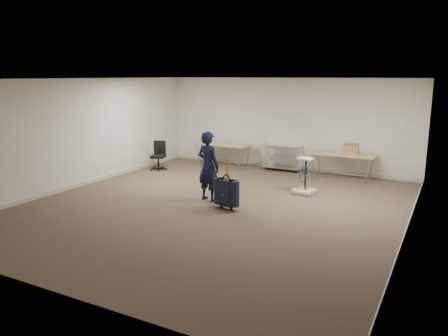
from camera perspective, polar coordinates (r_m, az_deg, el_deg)
The scene contains 10 objects.
ground at distance 9.85m, azimuth -1.20°, elevation -4.95°, with size 9.00×9.00×0.00m, color #4F3E30.
room_shell at distance 11.01m, azimuth 2.31°, elevation -2.84°, with size 8.00×9.00×9.00m.
folding_table_left at distance 13.97m, azimuth -0.12°, elevation 2.99°, with size 1.80×0.75×0.73m.
folding_table_right at distance 12.66m, azimuth 15.24°, elevation 1.61°, with size 1.80×0.75×0.73m.
wire_shelf at distance 13.47m, azimuth 7.54°, elevation 1.51°, with size 1.22×0.47×0.80m.
person at distance 10.09m, azimuth -2.07°, elevation 0.25°, with size 0.59×0.39×1.63m, color black.
suitcase at distance 9.49m, azimuth 0.33°, elevation -3.20°, with size 0.44×0.30×1.12m.
office_chair at distance 13.65m, azimuth -8.52°, elevation 0.89°, with size 0.54×0.54×0.89m.
equipment_cart at distance 10.97m, azimuth 10.45°, elevation -2.10°, with size 0.56×0.56×0.90m.
cardboard_box at distance 12.59m, azimuth 16.24°, elevation 2.42°, with size 0.39×0.29×0.29m, color #A5764C.
Camera 1 is at (4.60, -8.22, 2.88)m, focal length 35.00 mm.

